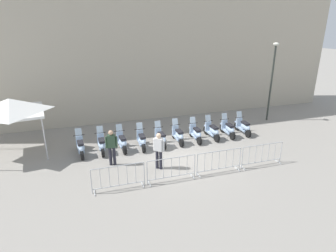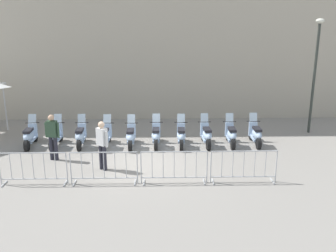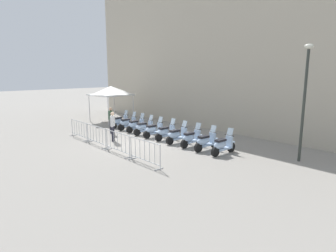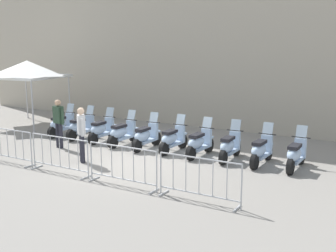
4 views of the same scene
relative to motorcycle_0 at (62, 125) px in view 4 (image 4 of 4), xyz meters
name	(u,v)px [view 4 (image 4 of 4)]	position (x,y,z in m)	size (l,w,h in m)	color
ground_plane	(129,163)	(4.37, -2.43, -0.45)	(120.00, 120.00, 0.00)	gray
motorcycle_0	(62,125)	(0.00, 0.00, 0.00)	(0.56, 1.73, 1.24)	black
motorcycle_1	(81,127)	(1.02, -0.13, 0.00)	(0.61, 1.72, 1.24)	black
motorcycle_2	(102,130)	(2.05, -0.28, 0.00)	(0.56, 1.73, 1.24)	black
motorcycle_3	(122,133)	(3.05, -0.50, 0.00)	(0.65, 1.72, 1.24)	black
motorcycle_4	(146,136)	(4.07, -0.66, 0.00)	(0.59, 1.72, 1.24)	black
motorcycle_5	(173,139)	(5.11, -0.69, 0.00)	(0.62, 1.72, 1.24)	black
motorcycle_6	(199,143)	(6.13, -0.87, 0.00)	(0.64, 1.72, 1.24)	black
motorcycle_7	(229,147)	(7.16, -0.95, 0.00)	(0.56, 1.73, 1.24)	black
motorcycle_8	(261,151)	(8.18, -1.07, 0.00)	(0.63, 1.72, 1.24)	black
motorcycle_9	(296,155)	(9.21, -1.16, 0.00)	(0.61, 1.72, 1.24)	black
barrier_segment_0	(8,146)	(0.85, -3.84, 0.07)	(2.11, 0.68, 1.07)	#B2B5B7
barrier_segment_1	(60,155)	(3.04, -4.12, 0.07)	(2.11, 0.68, 1.07)	#B2B5B7
barrier_segment_2	(122,166)	(5.23, -4.39, 0.07)	(2.11, 0.68, 1.07)	#B2B5B7
barrier_segment_3	(199,180)	(7.43, -4.67, 0.07)	(2.11, 0.68, 1.07)	#B2B5B7
officer_near_row_end	(59,121)	(1.17, -1.69, 0.53)	(0.53, 0.32, 1.73)	#23232D
officer_mid_plaza	(81,131)	(2.98, -2.93, 0.53)	(0.40, 0.44, 1.73)	#23232D
canopy_tent	(27,69)	(-2.84, 1.44, 2.06)	(2.84, 2.84, 2.91)	silver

